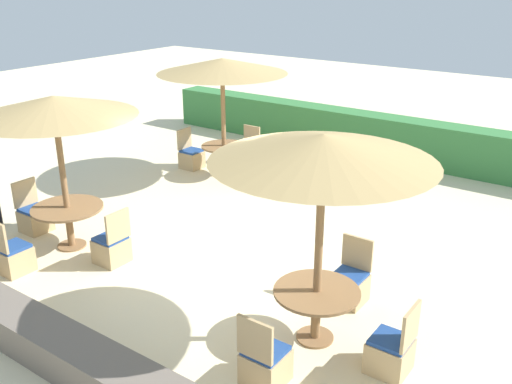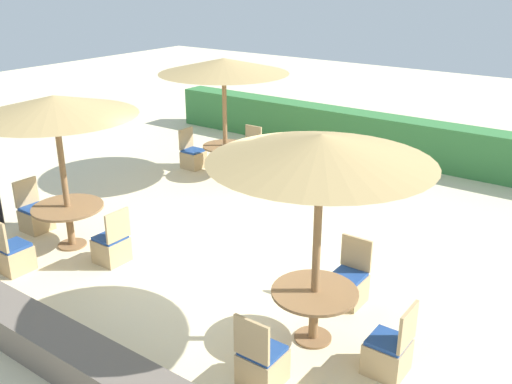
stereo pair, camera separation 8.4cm
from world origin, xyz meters
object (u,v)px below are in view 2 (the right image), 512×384
round_table_front_left (68,214)px  round_table_front_right (314,301)px  patio_chair_front_right_north (348,285)px  parasol_front_left (54,106)px  patio_chair_front_left_south (13,256)px  parasol_back_left (224,66)px  patio_chair_front_right_east (389,353)px  round_table_back_left (225,152)px  parasol_front_right (321,149)px  patio_chair_back_left_north (249,154)px  patio_chair_front_right_south (262,363)px  patio_chair_front_left_west (36,216)px  patio_chair_front_left_east (112,247)px  patio_chair_back_left_west (193,157)px

round_table_front_left → round_table_front_right: round_table_front_left is taller
round_table_front_left → patio_chair_front_right_north: size_ratio=1.27×
parasol_front_left → patio_chair_front_left_south: (0.01, -1.08, -2.16)m
parasol_back_left → patio_chair_front_right_east: bearing=-36.1°
round_table_back_left → parasol_front_right: parasol_front_right is taller
patio_chair_back_left_north → round_table_front_right: bearing=133.3°
round_table_front_left → patio_chair_front_right_south: bearing=-11.4°
patio_chair_back_left_north → patio_chair_front_left_west: bearing=80.1°
patio_chair_front_right_east → round_table_front_right: bearing=87.2°
round_table_back_left → patio_chair_front_right_north: bearing=-33.6°
patio_chair_front_left_east → round_table_back_left: size_ratio=0.92×
patio_chair_front_right_south → parasol_front_right: bearing=87.3°
patio_chair_back_left_west → patio_chair_front_right_east: bearing=58.2°
round_table_back_left → patio_chair_back_left_west: bearing=-179.2°
patio_chair_front_left_east → parasol_front_left: bearing=91.1°
patio_chair_front_left_east → parasol_back_left: 4.97m
parasol_back_left → patio_chair_front_right_east: parasol_back_left is taller
round_table_back_left → patio_chair_back_left_north: size_ratio=1.09×
patio_chair_back_left_north → patio_chair_front_right_north: size_ratio=1.00×
parasol_front_left → parasol_front_right: 4.70m
round_table_front_left → patio_chair_front_left_south: bearing=-89.6°
patio_chair_front_right_north → patio_chair_front_right_east: bearing=134.7°
parasol_back_left → patio_chair_front_right_south: parasol_back_left is taller
patio_chair_front_left_west → round_table_back_left: bearing=167.6°
parasol_front_left → round_table_front_right: bearing=1.6°
parasol_front_left → patio_chair_front_right_south: parasol_front_left is taller
patio_chair_back_left_north → parasol_front_right: 7.39m
round_table_front_left → patio_chair_front_left_east: 1.07m
parasol_front_right → patio_chair_front_right_south: bearing=-92.7°
patio_chair_front_right_north → patio_chair_front_right_east: same height
parasol_back_left → patio_chair_front_left_west: bearing=-102.4°
round_table_front_right → patio_chair_front_right_south: bearing=-92.7°
patio_chair_front_left_east → patio_chair_front_left_west: 2.06m
parasol_front_right → round_table_front_right: bearing=90.0°
patio_chair_front_left_south → round_table_back_left: bearing=91.1°
patio_chair_front_left_west → round_table_back_left: 4.41m
round_table_front_left → patio_chair_front_right_north: (4.64, 1.18, -0.33)m
parasol_back_left → patio_chair_front_right_south: 7.42m
patio_chair_front_left_west → patio_chair_front_right_south: (5.68, -0.96, 0.00)m
patio_chair_front_left_south → round_table_back_left: (-0.10, 5.41, 0.30)m
patio_chair_back_left_west → round_table_back_left: bearing=90.8°
round_table_front_left → patio_chair_front_right_east: size_ratio=1.27×
parasol_front_left → patio_chair_front_right_south: size_ratio=2.79×
round_table_front_left → patio_chair_front_left_east: (1.02, 0.02, -0.33)m
patio_chair_front_left_east → patio_chair_back_left_north: size_ratio=1.00×
parasol_back_left → patio_chair_back_left_west: bearing=-179.2°
round_table_front_left → patio_chair_back_left_west: size_ratio=1.27×
patio_chair_front_right_south → patio_chair_front_left_west: bearing=170.4°
patio_chair_back_left_north → round_table_back_left: bearing=92.0°
patio_chair_front_right_north → patio_chair_front_left_west: bearing=11.4°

